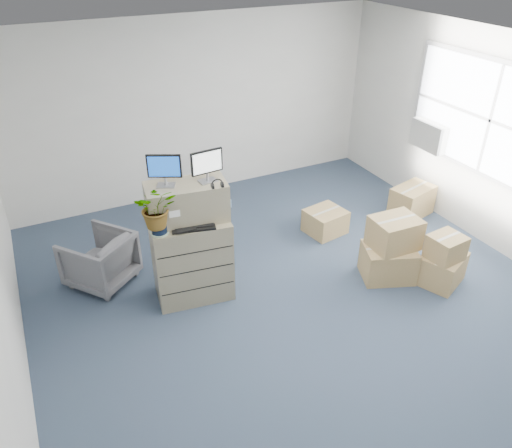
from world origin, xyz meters
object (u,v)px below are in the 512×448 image
object	(u,v)px
potted_plant	(157,212)
office_chair	(99,257)
monitor_left	(164,169)
monitor_right	(207,164)
keyboard	(193,227)
filing_cabinet_lower	(192,259)
water_bottle	(192,210)

from	to	relation	value
potted_plant	office_chair	size ratio (longest dim) A/B	0.79
monitor_left	monitor_right	xyz separation A→B (m)	(0.44, -0.10, 0.00)
monitor_left	keyboard	distance (m)	0.70
monitor_left	potted_plant	distance (m)	0.46
filing_cabinet_lower	monitor_left	world-z (taller)	monitor_left
monitor_right	water_bottle	bearing A→B (deg)	171.57
filing_cabinet_lower	monitor_right	size ratio (longest dim) A/B	2.80
water_bottle	keyboard	bearing A→B (deg)	-109.03
monitor_left	water_bottle	size ratio (longest dim) A/B	1.46
monitor_left	potted_plant	bearing A→B (deg)	-105.79
water_bottle	office_chair	size ratio (longest dim) A/B	0.34
filing_cabinet_lower	potted_plant	size ratio (longest dim) A/B	1.77
filing_cabinet_lower	monitor_left	xyz separation A→B (m)	(-0.19, 0.10, 1.15)
water_bottle	filing_cabinet_lower	bearing A→B (deg)	-167.85
keyboard	filing_cabinet_lower	bearing A→B (deg)	101.89
water_bottle	office_chair	distance (m)	1.46
monitor_left	office_chair	world-z (taller)	monitor_left
monitor_left	keyboard	bearing A→B (deg)	-27.91
monitor_right	office_chair	xyz separation A→B (m)	(-1.20, 0.74, -1.30)
water_bottle	potted_plant	bearing A→B (deg)	-165.21
water_bottle	potted_plant	world-z (taller)	potted_plant
monitor_right	keyboard	size ratio (longest dim) A/B	0.77
monitor_left	filing_cabinet_lower	bearing A→B (deg)	-1.65
filing_cabinet_lower	water_bottle	bearing A→B (deg)	19.89
keyboard	monitor_right	bearing A→B (deg)	45.16
keyboard	water_bottle	xyz separation A→B (m)	(0.06, 0.17, 0.11)
filing_cabinet_lower	keyboard	xyz separation A→B (m)	(-0.00, -0.16, 0.52)
office_chair	filing_cabinet_lower	bearing A→B (deg)	103.67
keyboard	water_bottle	size ratio (longest dim) A/B	1.93
keyboard	office_chair	distance (m)	1.46
filing_cabinet_lower	potted_plant	world-z (taller)	potted_plant
monitor_right	potted_plant	size ratio (longest dim) A/B	0.63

